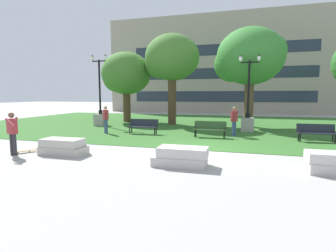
{
  "coord_description": "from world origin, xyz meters",
  "views": [
    {
      "loc": [
        1.75,
        -11.04,
        2.39
      ],
      "look_at": [
        -0.97,
        -1.4,
        1.2
      ],
      "focal_mm": 28.0,
      "sensor_mm": 36.0,
      "label": 1
    }
  ],
  "objects": [
    {
      "name": "concrete_block_left",
      "position": [
        -0.18,
        -2.57,
        0.31
      ],
      "size": [
        1.83,
        0.9,
        0.64
      ],
      "color": "#BCB7B2",
      "rests_on": "ground"
    },
    {
      "name": "grass_lawn",
      "position": [
        0.0,
        10.0,
        0.01
      ],
      "size": [
        40.0,
        20.0,
        0.02
      ],
      "primitive_type": "cube",
      "color": "#336628",
      "rests_on": "ground"
    },
    {
      "name": "person_bystander_far_lawn",
      "position": [
        1.35,
        4.42,
        0.98
      ],
      "size": [
        0.42,
        0.85,
        1.71
      ],
      "color": "#384C7A",
      "rests_on": "grass_lawn"
    },
    {
      "name": "tree_near_right",
      "position": [
        -3.78,
        9.63,
        5.27
      ],
      "size": [
        4.55,
        4.33,
        7.19
      ],
      "color": "#4C3823",
      "rests_on": "grass_lawn"
    },
    {
      "name": "concrete_block_center",
      "position": [
        -5.14,
        -2.19,
        0.31
      ],
      "size": [
        1.8,
        0.9,
        0.64
      ],
      "color": "#B2ADA3",
      "rests_on": "ground"
    },
    {
      "name": "lamp_post_left",
      "position": [
        2.14,
        6.67,
        1.02
      ],
      "size": [
        1.32,
        0.8,
        4.93
      ],
      "color": "gray",
      "rests_on": "grass_lawn"
    },
    {
      "name": "person_bystander_near_lawn",
      "position": [
        -6.33,
        3.42,
        0.98
      ],
      "size": [
        0.6,
        0.65,
        1.71
      ],
      "color": "#384C7A",
      "rests_on": "grass_lawn"
    },
    {
      "name": "tree_far_right",
      "position": [
        2.17,
        9.37,
        5.1
      ],
      "size": [
        5.09,
        4.84,
        7.23
      ],
      "color": "brown",
      "rests_on": "grass_lawn"
    },
    {
      "name": "park_bench_near_right",
      "position": [
        0.07,
        3.63,
        0.54
      ],
      "size": [
        1.8,
        0.55,
        0.9
      ],
      "color": "#284723",
      "rests_on": "grass_lawn"
    },
    {
      "name": "building_facade_distant",
      "position": [
        -1.18,
        24.5,
        6.44
      ],
      "size": [
        30.96,
        1.03,
        12.9
      ],
      "color": "gray",
      "rests_on": "ground"
    },
    {
      "name": "skateboard",
      "position": [
        -6.87,
        -2.42,
        0.09
      ],
      "size": [
        0.72,
        0.96,
        0.14
      ],
      "color": "olive",
      "rests_on": "ground"
    },
    {
      "name": "tree_near_left",
      "position": [
        -8.16,
        10.44,
        4.21
      ],
      "size": [
        4.54,
        4.32,
        6.1
      ],
      "color": "#4C3823",
      "rests_on": "grass_lawn"
    },
    {
      "name": "park_bench_far_left",
      "position": [
        -4.01,
        3.87,
        0.54
      ],
      "size": [
        1.81,
        0.57,
        0.9
      ],
      "color": "#1E232D",
      "rests_on": "grass_lawn"
    },
    {
      "name": "lamp_post_right",
      "position": [
        -8.78,
        7.02,
        1.11
      ],
      "size": [
        1.32,
        0.8,
        5.42
      ],
      "color": "gray",
      "rests_on": "grass_lawn"
    },
    {
      "name": "park_bench_near_left",
      "position": [
        5.43,
        3.67,
        0.54
      ],
      "size": [
        1.83,
        0.63,
        0.9
      ],
      "color": "#1E232D",
      "rests_on": "grass_lawn"
    },
    {
      "name": "ground_plane",
      "position": [
        0.0,
        0.0,
        0.0
      ],
      "size": [
        140.0,
        140.0,
        0.0
      ],
      "primitive_type": "plane",
      "color": "#A3A09B"
    },
    {
      "name": "person_skateboarder",
      "position": [
        -6.98,
        -2.82,
        0.98
      ],
      "size": [
        1.04,
        0.89,
        1.71
      ],
      "color": "#28282D",
      "rests_on": "ground"
    }
  ]
}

